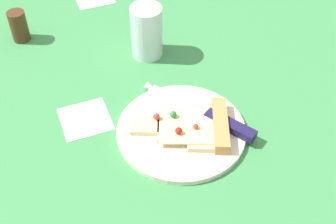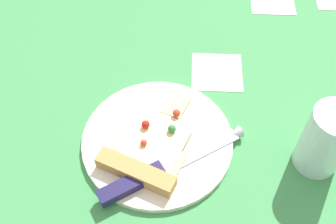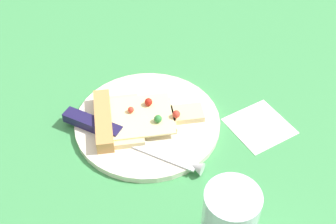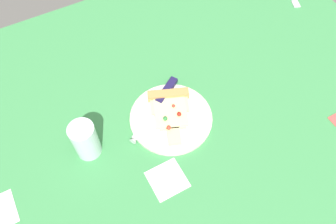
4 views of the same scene
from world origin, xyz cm
name	(u,v)px [view 3 (image 3 of 4)]	position (x,y,z in cm)	size (l,w,h in cm)	color
ground_plane	(163,84)	(-0.03, -0.02, -1.50)	(137.61, 137.61, 3.00)	#3D8C4C
plate	(148,122)	(-8.86, 8.10, 0.53)	(23.49, 23.49, 1.06)	silver
pizza_slice	(132,118)	(-7.91, 10.46, 1.86)	(14.45, 19.06, 2.57)	beige
knife	(117,134)	(-9.66, 13.87, 1.67)	(21.37, 14.66, 2.45)	silver
drinking_glass	(229,223)	(-32.92, 10.09, 5.72)	(6.67, 6.67, 11.44)	silver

